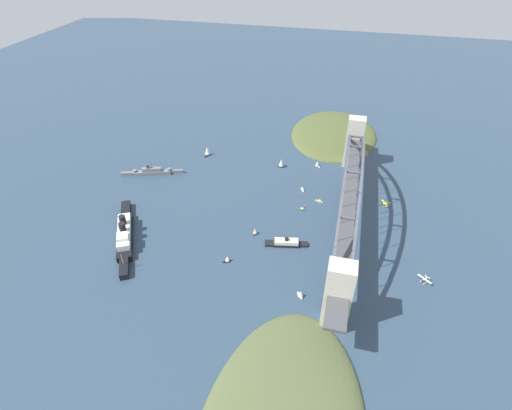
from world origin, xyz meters
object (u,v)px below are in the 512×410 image
small_boat_0 (302,209)px  small_boat_3 (301,294)px  small_boat_4 (207,151)px  small_boat_7 (227,258)px  seaplane_second_in_formation (385,204)px  harbor_arch_bridge (348,197)px  small_boat_8 (255,231)px  small_boat_2 (319,201)px  harbor_ferry_steamer (286,243)px  channel_marker_buoy (304,207)px  seaplane_taxiing_near_bridge (425,280)px  small_boat_6 (303,190)px  ocean_liner (125,234)px  naval_cruiser (152,172)px  small_boat_1 (317,164)px  small_boat_5 (281,163)px

small_boat_0 → small_boat_3: small_boat_3 is taller
small_boat_4 → small_boat_7: (-155.55, -72.01, -2.01)m
seaplane_second_in_formation → small_boat_0: size_ratio=1.24×
harbor_arch_bridge → small_boat_8: bearing=112.3°
small_boat_4 → small_boat_7: 171.43m
small_boat_0 → small_boat_2: bearing=-41.7°
small_boat_3 → small_boat_0: bearing=8.2°
harbor_ferry_steamer → channel_marker_buoy: (53.54, -7.32, -1.12)m
small_boat_3 → seaplane_taxiing_near_bridge: bearing=-67.3°
harbor_ferry_steamer → small_boat_6: size_ratio=4.65×
harbor_arch_bridge → harbor_ferry_steamer: harbor_arch_bridge is taller
small_boat_0 → small_boat_4: bearing=57.8°
harbor_arch_bridge → small_boat_8: 83.55m
harbor_arch_bridge → seaplane_second_in_formation: bearing=-43.2°
ocean_liner → small_boat_2: bearing=-59.1°
naval_cruiser → small_boat_1: bearing=-70.9°
small_boat_1 → small_boat_7: bearing=162.2°
seaplane_second_in_formation → small_boat_2: (-8.71, 60.98, -1.41)m
small_boat_6 → small_boat_7: small_boat_7 is taller
ocean_liner → seaplane_second_in_formation: size_ratio=8.62×
small_boat_4 → small_boat_8: small_boat_4 is taller
small_boat_0 → small_boat_2: 21.80m
small_boat_6 → small_boat_7: 120.09m
ocean_liner → small_boat_5: size_ratio=8.64×
seaplane_taxiing_near_bridge → small_boat_2: (81.55, 88.16, -1.29)m
harbor_arch_bridge → seaplane_second_in_formation: (38.47, -36.16, -28.73)m
naval_cruiser → small_boat_2: (-6.11, -176.65, -2.36)m
harbor_ferry_steamer → small_boat_4: (125.30, 113.51, 3.00)m
harbor_arch_bridge → harbor_ferry_steamer: bearing=129.5°
small_boat_0 → small_boat_7: size_ratio=1.20×
harbor_ferry_steamer → small_boat_1: bearing=-4.4°
naval_cruiser → harbor_ferry_steamer: 172.82m
small_boat_1 → small_boat_3: small_boat_1 is taller
harbor_arch_bridge → small_boat_6: size_ratio=34.91×
small_boat_8 → channel_marker_buoy: size_ratio=2.43×
harbor_arch_bridge → small_boat_5: harbor_arch_bridge is taller
harbor_ferry_steamer → seaplane_second_in_formation: size_ratio=3.52×
small_boat_0 → small_boat_8: size_ratio=1.24×
small_boat_5 → small_boat_8: bearing=179.7°
harbor_arch_bridge → seaplane_taxiing_near_bridge: size_ratio=27.16×
harbor_arch_bridge → small_boat_5: size_ratio=26.53×
small_boat_0 → small_boat_6: 31.71m
seaplane_second_in_formation → small_boat_4: small_boat_4 is taller
small_boat_4 → seaplane_second_in_formation: bearing=-104.4°
seaplane_second_in_formation → small_boat_3: 140.86m
small_boat_5 → small_boat_7: small_boat_5 is taller
small_boat_8 → harbor_ferry_steamer: bearing=-104.0°
naval_cruiser → seaplane_second_in_formation: bearing=-89.4°
small_boat_2 → small_boat_8: (-59.61, 48.12, 2.38)m
small_boat_0 → ocean_liner: bearing=118.5°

